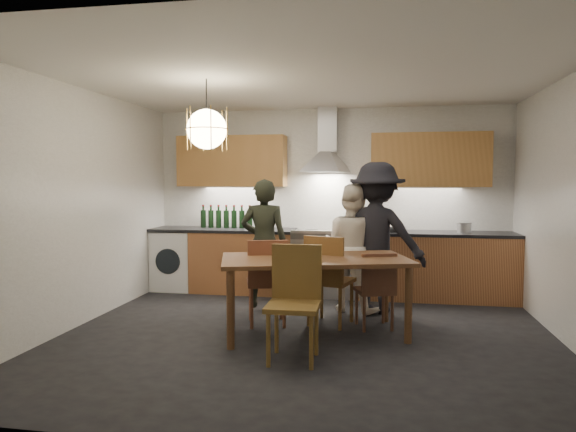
% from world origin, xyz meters
% --- Properties ---
extents(ground, '(5.00, 5.00, 0.00)m').
position_xyz_m(ground, '(0.00, 0.00, 0.00)').
color(ground, black).
rests_on(ground, ground).
extents(room_shell, '(5.02, 4.52, 2.61)m').
position_xyz_m(room_shell, '(0.00, 0.00, 1.71)').
color(room_shell, white).
rests_on(room_shell, ground).
extents(counter_run, '(5.00, 0.62, 0.90)m').
position_xyz_m(counter_run, '(0.02, 1.95, 0.45)').
color(counter_run, '#B97747').
rests_on(counter_run, ground).
extents(range_stove, '(0.90, 0.60, 0.92)m').
position_xyz_m(range_stove, '(0.00, 1.94, 0.44)').
color(range_stove, silver).
rests_on(range_stove, ground).
extents(wall_fixtures, '(4.30, 0.54, 1.10)m').
position_xyz_m(wall_fixtures, '(0.00, 2.07, 1.87)').
color(wall_fixtures, tan).
rests_on(wall_fixtures, ground).
extents(pendant_lamp, '(0.43, 0.43, 0.70)m').
position_xyz_m(pendant_lamp, '(-1.00, -0.10, 2.10)').
color(pendant_lamp, black).
rests_on(pendant_lamp, ground).
extents(dining_table, '(2.07, 1.42, 0.80)m').
position_xyz_m(dining_table, '(0.07, 0.10, 0.70)').
color(dining_table, brown).
rests_on(dining_table, ground).
extents(chair_back_left, '(0.53, 0.53, 0.95)m').
position_xyz_m(chair_back_left, '(-0.47, 0.29, 0.55)').
color(chair_back_left, brown).
rests_on(chair_back_left, ground).
extents(chair_back_mid, '(0.56, 0.56, 0.99)m').
position_xyz_m(chair_back_mid, '(0.17, 0.42, 0.57)').
color(chair_back_mid, brown).
rests_on(chair_back_mid, ground).
extents(chair_back_right, '(0.47, 0.47, 0.83)m').
position_xyz_m(chair_back_right, '(0.70, 0.37, 0.47)').
color(chair_back_right, brown).
rests_on(chair_back_right, ground).
extents(chair_front, '(0.46, 0.46, 1.01)m').
position_xyz_m(chair_front, '(-0.02, -0.62, 0.58)').
color(chair_front, brown).
rests_on(chair_front, ground).
extents(person_left, '(0.61, 0.43, 1.60)m').
position_xyz_m(person_left, '(-0.69, 1.12, 0.80)').
color(person_left, black).
rests_on(person_left, ground).
extents(person_mid, '(0.92, 0.84, 1.55)m').
position_xyz_m(person_mid, '(0.40, 1.15, 0.77)').
color(person_mid, white).
rests_on(person_mid, ground).
extents(person_right, '(1.28, 0.90, 1.80)m').
position_xyz_m(person_right, '(0.69, 1.16, 0.90)').
color(person_right, black).
rests_on(person_right, ground).
extents(mixing_bowl, '(0.41, 0.41, 0.08)m').
position_xyz_m(mixing_bowl, '(0.91, 1.93, 0.94)').
color(mixing_bowl, silver).
rests_on(mixing_bowl, counter_run).
extents(stock_pot, '(0.18, 0.18, 0.13)m').
position_xyz_m(stock_pot, '(1.82, 1.92, 0.96)').
color(stock_pot, '#B0B0B3').
rests_on(stock_pot, counter_run).
extents(wine_bottles, '(0.78, 0.08, 0.33)m').
position_xyz_m(wine_bottles, '(-1.46, 2.05, 1.06)').
color(wine_bottles, black).
rests_on(wine_bottles, counter_run).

